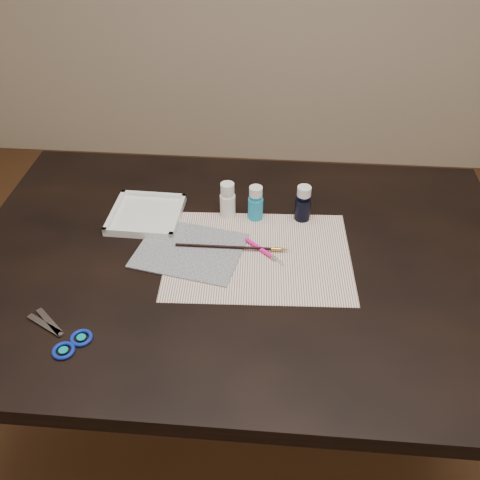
# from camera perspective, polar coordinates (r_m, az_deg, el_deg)

# --- Properties ---
(ground) EXTENTS (3.50, 3.50, 0.02)m
(ground) POSITION_cam_1_polar(r_m,az_deg,el_deg) (1.85, 0.00, -20.01)
(ground) COLOR #422614
(ground) RESTS_ON ground
(table) EXTENTS (1.30, 0.90, 0.75)m
(table) POSITION_cam_1_polar(r_m,az_deg,el_deg) (1.53, 0.00, -12.52)
(table) COLOR black
(table) RESTS_ON ground
(paper) EXTENTS (0.45, 0.35, 0.00)m
(paper) POSITION_cam_1_polar(r_m,az_deg,el_deg) (1.26, 1.97, -1.60)
(paper) COLOR white
(paper) RESTS_ON table
(canvas) EXTENTS (0.28, 0.24, 0.00)m
(canvas) POSITION_cam_1_polar(r_m,az_deg,el_deg) (1.28, -5.38, -1.09)
(canvas) COLOR black
(canvas) RESTS_ON paper
(paint_bottle_white) EXTENTS (0.04, 0.04, 0.10)m
(paint_bottle_white) POSITION_cam_1_polar(r_m,az_deg,el_deg) (1.36, -1.33, 4.30)
(paint_bottle_white) COLOR white
(paint_bottle_white) RESTS_ON table
(paint_bottle_cyan) EXTENTS (0.04, 0.04, 0.09)m
(paint_bottle_cyan) POSITION_cam_1_polar(r_m,az_deg,el_deg) (1.35, 1.68, 3.97)
(paint_bottle_cyan) COLOR #1D98C5
(paint_bottle_cyan) RESTS_ON table
(paint_bottle_navy) EXTENTS (0.05, 0.05, 0.10)m
(paint_bottle_navy) POSITION_cam_1_polar(r_m,az_deg,el_deg) (1.36, 6.75, 3.90)
(paint_bottle_navy) COLOR black
(paint_bottle_navy) RESTS_ON table
(paintbrush) EXTENTS (0.27, 0.01, 0.01)m
(paintbrush) POSITION_cam_1_polar(r_m,az_deg,el_deg) (1.27, -0.79, -0.76)
(paintbrush) COLOR black
(paintbrush) RESTS_ON canvas
(craft_knife) EXTENTS (0.10, 0.10, 0.01)m
(craft_knife) POSITION_cam_1_polar(r_m,az_deg,el_deg) (1.26, 2.69, -1.30)
(craft_knife) COLOR #F8178E
(craft_knife) RESTS_ON paper
(scissors) EXTENTS (0.19, 0.16, 0.01)m
(scissors) POSITION_cam_1_polar(r_m,az_deg,el_deg) (1.15, -19.28, -9.29)
(scissors) COLOR silver
(scissors) RESTS_ON table
(palette_tray) EXTENTS (0.18, 0.18, 0.02)m
(palette_tray) POSITION_cam_1_polar(r_m,az_deg,el_deg) (1.39, -9.98, 2.72)
(palette_tray) COLOR white
(palette_tray) RESTS_ON table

